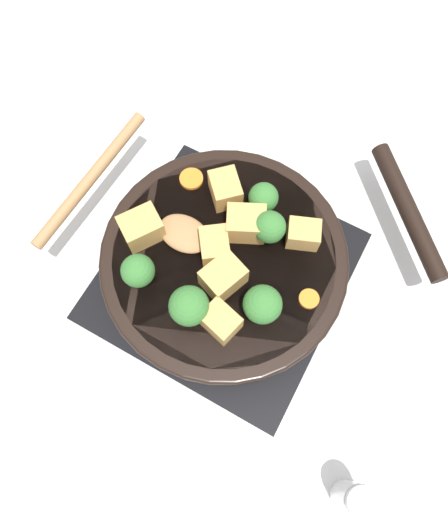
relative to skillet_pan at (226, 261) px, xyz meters
The scene contains 19 objects.
ground_plane 0.05m from the skillet_pan, 135.47° to the right, with size 2.40×2.40×0.00m, color silver.
front_burner_grate 0.04m from the skillet_pan, 135.47° to the right, with size 0.31×0.31×0.03m.
skillet_pan is the anchor object (origin of this frame).
wooden_spoon 0.14m from the skillet_pan, behind, with size 0.19×0.23×0.02m.
tofu_cube_center_large 0.04m from the skillet_pan, behind, with size 0.04×0.03×0.03m, color tan.
tofu_cube_near_handle 0.09m from the skillet_pan, 119.88° to the left, with size 0.04×0.04×0.04m, color tan.
tofu_cube_east_chunk 0.06m from the skillet_pan, 84.21° to the left, with size 0.05×0.04×0.04m, color tan.
tofu_cube_west_chunk 0.12m from the skillet_pan, 166.57° to the right, with size 0.05×0.04×0.04m, color tan.
tofu_cube_back_piece 0.05m from the skillet_pan, 67.95° to the right, with size 0.05×0.04×0.04m, color tan.
tofu_cube_front_piece 0.10m from the skillet_pan, 65.86° to the right, with size 0.04×0.03×0.03m, color tan.
tofu_cube_mid_small 0.10m from the skillet_pan, 41.99° to the left, with size 0.04×0.03×0.03m, color tan.
broccoli_floret_near_spoon 0.10m from the skillet_pan, 90.87° to the right, with size 0.05×0.05×0.05m.
broccoli_floret_center_top 0.12m from the skillet_pan, 135.16° to the right, with size 0.04×0.04×0.05m.
broccoli_floret_east_rim 0.10m from the skillet_pan, 31.40° to the right, with size 0.05×0.05×0.05m.
broccoli_floret_west_rim 0.08m from the skillet_pan, 55.66° to the left, with size 0.04×0.04×0.05m.
broccoli_floret_north_edge 0.09m from the skillet_pan, 84.51° to the left, with size 0.04×0.04×0.05m.
carrot_slice_orange_thin 0.12m from the skillet_pan, 142.17° to the left, with size 0.03×0.03×0.01m, color orange.
carrot_slice_near_center 0.12m from the skillet_pan, ahead, with size 0.02×0.02×0.01m, color orange.
salt_shaker 0.31m from the skillet_pan, 34.28° to the right, with size 0.04×0.04×0.09m.
Camera 1 is at (0.11, -0.20, 0.65)m, focal length 35.00 mm.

